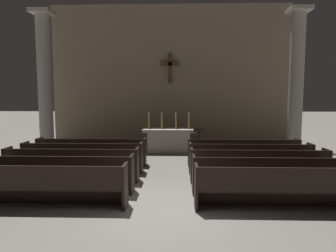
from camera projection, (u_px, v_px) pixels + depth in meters
name	position (u px, v px, depth m)	size (l,w,h in m)	color
ground_plane	(161.00, 207.00, 6.47)	(80.00, 80.00, 0.00)	gray
pew_left_row_1	(40.00, 185.00, 6.46)	(3.76, 0.50, 0.95)	black
pew_left_row_2	(58.00, 173.00, 7.45)	(3.76, 0.50, 0.95)	black
pew_left_row_3	(72.00, 164.00, 8.43)	(3.76, 0.50, 0.95)	black
pew_left_row_4	(83.00, 157.00, 9.42)	(3.76, 0.50, 0.95)	black
pew_left_row_5	(92.00, 151.00, 10.40)	(3.76, 0.50, 0.95)	black
pew_right_row_1	(284.00, 188.00, 6.30)	(3.76, 0.50, 0.95)	black
pew_right_row_2	(270.00, 175.00, 7.29)	(3.76, 0.50, 0.95)	black
pew_right_row_3	(259.00, 166.00, 8.27)	(3.76, 0.50, 0.95)	black
pew_right_row_4	(250.00, 158.00, 9.26)	(3.76, 0.50, 0.95)	black
pew_right_row_5	(243.00, 152.00, 10.24)	(3.76, 0.50, 0.95)	black
column_left_second	(45.00, 84.00, 12.79)	(0.87, 0.87, 5.98)	#ADA89E
column_right_second	(296.00, 84.00, 12.47)	(0.87, 0.87, 5.98)	#ADA89E
altar	(169.00, 140.00, 12.75)	(2.20, 0.90, 1.01)	#A8A399
candlestick_outer_left	(149.00, 123.00, 12.70)	(0.16, 0.16, 0.71)	#B79338
candlestick_inner_left	(162.00, 123.00, 12.69)	(0.16, 0.16, 0.71)	#B79338
candlestick_inner_right	(176.00, 123.00, 12.67)	(0.16, 0.16, 0.71)	#B79338
candlestick_outer_right	(189.00, 123.00, 12.65)	(0.16, 0.16, 0.71)	#B79338
apse_with_cross	(170.00, 76.00, 14.73)	(11.56, 0.42, 6.79)	gray
lectern	(199.00, 144.00, 11.52)	(0.44, 0.36, 1.15)	black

